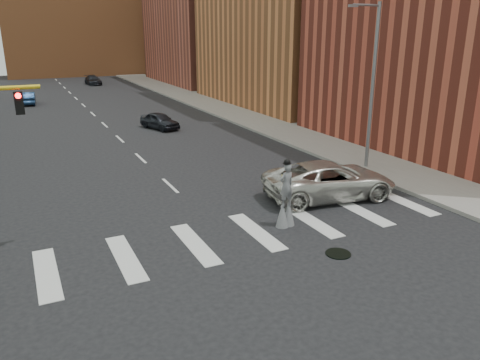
% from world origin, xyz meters
% --- Properties ---
extents(ground_plane, '(160.00, 160.00, 0.00)m').
position_xyz_m(ground_plane, '(0.00, 0.00, 0.00)').
color(ground_plane, black).
rests_on(ground_plane, ground).
extents(sidewalk_right, '(5.00, 90.00, 0.18)m').
position_xyz_m(sidewalk_right, '(12.50, 25.00, 0.09)').
color(sidewalk_right, gray).
rests_on(sidewalk_right, ground).
extents(manhole, '(0.90, 0.90, 0.04)m').
position_xyz_m(manhole, '(3.00, -2.00, 0.02)').
color(manhole, black).
rests_on(manhole, ground).
extents(building_far, '(16.00, 22.00, 20.00)m').
position_xyz_m(building_far, '(22.00, 54.00, 10.00)').
color(building_far, '#A74F3D').
rests_on(building_far, ground).
extents(building_backdrop, '(26.00, 14.00, 18.00)m').
position_xyz_m(building_backdrop, '(6.00, 78.00, 9.00)').
color(building_backdrop, '#C9733F').
rests_on(building_backdrop, ground).
extents(streetlight, '(2.05, 0.20, 9.00)m').
position_xyz_m(streetlight, '(10.90, 6.00, 4.90)').
color(streetlight, slate).
rests_on(streetlight, ground).
extents(stilt_performer, '(0.84, 0.57, 2.81)m').
position_xyz_m(stilt_performer, '(2.63, 1.01, 1.11)').
color(stilt_performer, black).
rests_on(stilt_performer, ground).
extents(suv_crossing, '(6.61, 3.78, 1.74)m').
position_xyz_m(suv_crossing, '(6.24, 3.00, 0.87)').
color(suv_crossing, beige).
rests_on(suv_crossing, ground).
extents(car_near, '(2.74, 4.13, 1.31)m').
position_xyz_m(car_near, '(3.72, 22.32, 0.65)').
color(car_near, black).
rests_on(car_near, ground).
extents(car_mid, '(1.66, 4.11, 1.33)m').
position_xyz_m(car_mid, '(-5.20, 41.23, 0.66)').
color(car_mid, navy).
rests_on(car_mid, ground).
extents(car_far, '(2.09, 4.52, 1.28)m').
position_xyz_m(car_far, '(4.25, 58.01, 0.64)').
color(car_far, black).
rests_on(car_far, ground).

